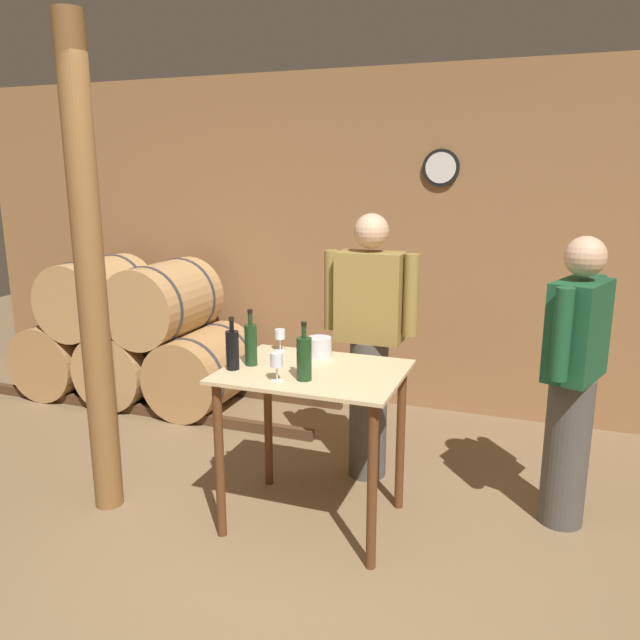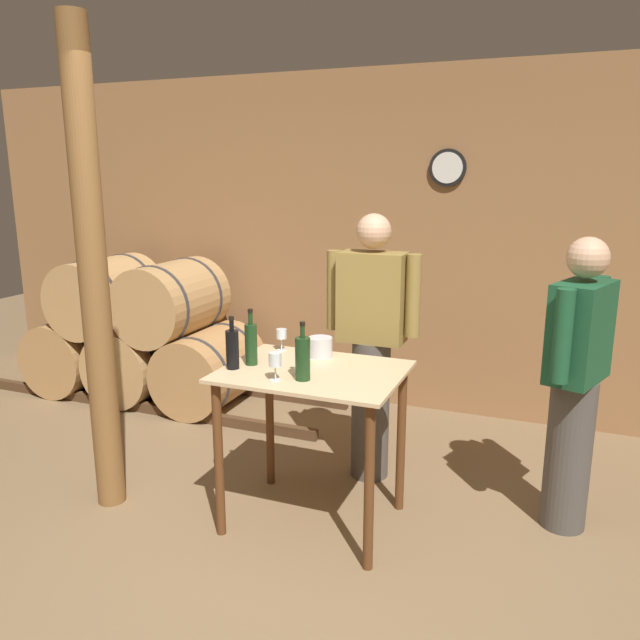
% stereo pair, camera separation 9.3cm
% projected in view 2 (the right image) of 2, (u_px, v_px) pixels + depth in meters
% --- Properties ---
extents(ground_plane, '(14.00, 14.00, 0.00)m').
position_uv_depth(ground_plane, '(259.00, 625.00, 2.70)').
color(ground_plane, brown).
extents(back_wall, '(8.40, 0.08, 2.70)m').
position_uv_depth(back_wall, '(418.00, 245.00, 4.94)').
color(back_wall, '#996B42').
rests_on(back_wall, ground_plane).
extents(barrel_rack, '(3.55, 0.83, 1.21)m').
position_uv_depth(barrel_rack, '(141.00, 336.00, 5.37)').
color(barrel_rack, '#4C331E').
rests_on(barrel_rack, ground_plane).
extents(tasting_table, '(0.95, 0.73, 0.89)m').
position_uv_depth(tasting_table, '(313.00, 402.00, 3.35)').
color(tasting_table, '#D1B284').
rests_on(tasting_table, ground_plane).
extents(wooden_post, '(0.16, 0.16, 2.70)m').
position_uv_depth(wooden_post, '(93.00, 277.00, 3.41)').
color(wooden_post, brown).
rests_on(wooden_post, ground_plane).
extents(wine_bottle_far_left, '(0.07, 0.07, 0.29)m').
position_uv_depth(wine_bottle_far_left, '(232.00, 348.00, 3.31)').
color(wine_bottle_far_left, black).
rests_on(wine_bottle_far_left, tasting_table).
extents(wine_bottle_left, '(0.07, 0.07, 0.31)m').
position_uv_depth(wine_bottle_left, '(251.00, 343.00, 3.37)').
color(wine_bottle_left, '#193819').
rests_on(wine_bottle_left, tasting_table).
extents(wine_bottle_center, '(0.08, 0.08, 0.30)m').
position_uv_depth(wine_bottle_center, '(303.00, 357.00, 3.12)').
color(wine_bottle_center, '#193819').
rests_on(wine_bottle_center, tasting_table).
extents(wine_glass_near_left, '(0.06, 0.06, 0.13)m').
position_uv_depth(wine_glass_near_left, '(281.00, 335.00, 3.65)').
color(wine_glass_near_left, silver).
rests_on(wine_glass_near_left, tasting_table).
extents(wine_glass_near_center, '(0.07, 0.07, 0.15)m').
position_uv_depth(wine_glass_near_center, '(275.00, 360.00, 3.12)').
color(wine_glass_near_center, silver).
rests_on(wine_glass_near_center, tasting_table).
extents(ice_bucket, '(0.14, 0.14, 0.11)m').
position_uv_depth(ice_bucket, '(320.00, 347.00, 3.53)').
color(ice_bucket, silver).
rests_on(ice_bucket, tasting_table).
extents(person_host, '(0.59, 0.24, 1.68)m').
position_uv_depth(person_host, '(372.00, 343.00, 3.85)').
color(person_host, '#4C4742').
rests_on(person_host, ground_plane).
extents(person_visitor_with_scarf, '(0.34, 0.56, 1.60)m').
position_uv_depth(person_visitor_with_scarf, '(576.00, 381.00, 3.28)').
color(person_visitor_with_scarf, '#4C4742').
rests_on(person_visitor_with_scarf, ground_plane).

